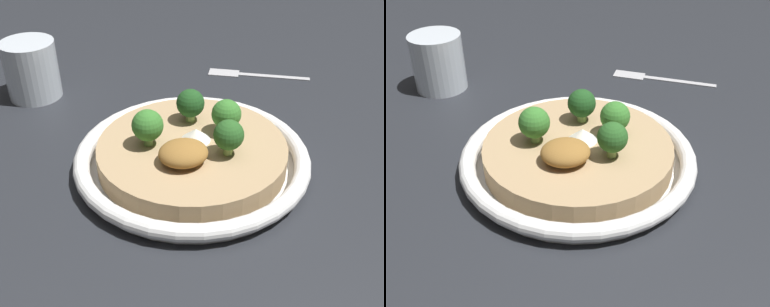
# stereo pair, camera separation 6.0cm
# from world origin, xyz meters

# --- Properties ---
(ground_plane) EXTENTS (6.00, 6.00, 0.00)m
(ground_plane) POSITION_xyz_m (0.00, 0.00, 0.00)
(ground_plane) COLOR #23262B
(risotto_bowl) EXTENTS (0.29, 0.29, 0.03)m
(risotto_bowl) POSITION_xyz_m (0.00, 0.00, 0.02)
(risotto_bowl) COLOR white
(risotto_bowl) RESTS_ON ground_plane
(cheese_sprinkle) EXTENTS (0.04, 0.04, 0.02)m
(cheese_sprinkle) POSITION_xyz_m (-0.01, -0.01, 0.04)
(cheese_sprinkle) COLOR white
(cheese_sprinkle) RESTS_ON risotto_bowl
(crispy_onion_garnish) EXTENTS (0.06, 0.05, 0.03)m
(crispy_onion_garnish) POSITION_xyz_m (0.02, 0.03, 0.05)
(crispy_onion_garnish) COLOR olive
(crispy_onion_garnish) RESTS_ON risotto_bowl
(broccoli_left) EXTENTS (0.04, 0.04, 0.05)m
(broccoli_left) POSITION_xyz_m (-0.05, -0.01, 0.06)
(broccoli_left) COLOR #84A856
(broccoli_left) RESTS_ON risotto_bowl
(broccoli_front_left) EXTENTS (0.04, 0.04, 0.04)m
(broccoli_front_left) POSITION_xyz_m (-0.01, -0.06, 0.06)
(broccoli_front_left) COLOR #84A856
(broccoli_front_left) RESTS_ON risotto_bowl
(broccoli_front_right) EXTENTS (0.04, 0.04, 0.05)m
(broccoli_front_right) POSITION_xyz_m (0.05, -0.01, 0.06)
(broccoli_front_right) COLOR #668E47
(broccoli_front_right) RESTS_ON risotto_bowl
(broccoli_back_left) EXTENTS (0.04, 0.04, 0.05)m
(broccoli_back_left) POSITION_xyz_m (-0.04, 0.03, 0.06)
(broccoli_back_left) COLOR #84A856
(broccoli_back_left) RESTS_ON risotto_bowl
(drinking_glass) EXTENTS (0.08, 0.08, 0.09)m
(drinking_glass) POSITION_xyz_m (0.19, -0.25, 0.04)
(drinking_glass) COLOR silver
(drinking_glass) RESTS_ON ground_plane
(fork_utensil) EXTENTS (0.16, 0.09, 0.00)m
(fork_utensil) POSITION_xyz_m (-0.17, -0.23, 0.00)
(fork_utensil) COLOR #B7B7BC
(fork_utensil) RESTS_ON ground_plane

